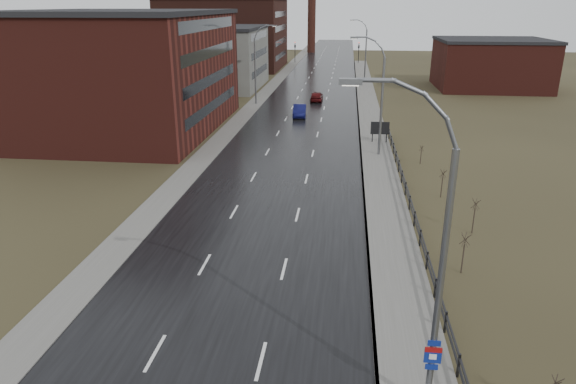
% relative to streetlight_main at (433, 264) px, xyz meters
% --- Properties ---
extents(road, '(14.00, 300.00, 0.06)m').
position_rel_streetlight_main_xyz_m(road, '(-8.47, 58.00, -6.03)').
color(road, black).
rests_on(road, ground).
extents(sidewalk_right, '(3.20, 180.00, 0.18)m').
position_rel_streetlight_main_xyz_m(sidewalk_right, '(0.13, 33.00, -5.97)').
color(sidewalk_right, '#595651').
rests_on(sidewalk_right, ground).
extents(curb_right, '(0.16, 180.00, 0.18)m').
position_rel_streetlight_main_xyz_m(curb_right, '(-1.39, 33.00, -5.97)').
color(curb_right, slate).
rests_on(curb_right, ground).
extents(sidewalk_left, '(2.40, 260.00, 0.12)m').
position_rel_streetlight_main_xyz_m(sidewalk_left, '(-16.67, 58.00, -6.00)').
color(sidewalk_left, '#595651').
rests_on(sidewalk_left, ground).
extents(warehouse_near, '(22.44, 28.56, 13.50)m').
position_rel_streetlight_main_xyz_m(warehouse_near, '(-29.46, 43.00, 0.70)').
color(warehouse_near, '#471914').
rests_on(warehouse_near, ground).
extents(warehouse_mid, '(16.32, 20.40, 10.50)m').
position_rel_streetlight_main_xyz_m(warehouse_mid, '(-26.46, 76.00, -0.80)').
color(warehouse_mid, slate).
rests_on(warehouse_mid, ground).
extents(warehouse_far, '(26.52, 24.48, 15.50)m').
position_rel_streetlight_main_xyz_m(warehouse_far, '(-31.47, 106.00, 1.70)').
color(warehouse_far, '#331611').
rests_on(warehouse_far, ground).
extents(building_right, '(18.36, 16.32, 8.50)m').
position_rel_streetlight_main_xyz_m(building_right, '(21.83, 80.00, -1.80)').
color(building_right, '#471914').
rests_on(building_right, ground).
extents(streetlight_main, '(3.91, 0.29, 12.11)m').
position_rel_streetlight_main_xyz_m(streetlight_main, '(0.00, 0.00, 0.00)').
color(streetlight_main, slate).
rests_on(streetlight_main, ground).
extents(streetlight_right_mid, '(3.36, 0.28, 11.35)m').
position_rel_streetlight_main_xyz_m(streetlight_right_mid, '(0.03, 34.00, -0.22)').
color(streetlight_right_mid, slate).
rests_on(streetlight_right_mid, ground).
extents(streetlight_left, '(3.36, 0.28, 11.35)m').
position_rel_streetlight_main_xyz_m(streetlight_left, '(-16.17, 60.00, -0.22)').
color(streetlight_left, slate).
rests_on(streetlight_left, ground).
extents(streetlight_right_far, '(3.36, 0.28, 11.35)m').
position_rel_streetlight_main_xyz_m(streetlight_right_far, '(0.03, 88.00, -0.22)').
color(streetlight_right_far, slate).
rests_on(streetlight_right_far, ground).
extents(guardrail, '(0.10, 53.05, 1.10)m').
position_rel_streetlight_main_xyz_m(guardrail, '(1.83, 16.32, -5.35)').
color(guardrail, black).
rests_on(guardrail, ground).
extents(shrub_c, '(0.57, 0.60, 2.40)m').
position_rel_streetlight_main_xyz_m(shrub_c, '(3.71, 10.80, -4.79)').
color(shrub_c, '#382D23').
rests_on(shrub_c, ground).
extents(shrub_d, '(0.56, 0.59, 2.38)m').
position_rel_streetlight_main_xyz_m(shrub_d, '(5.49, 16.32, -4.80)').
color(shrub_d, '#382D23').
rests_on(shrub_d, ground).
extents(shrub_e, '(0.54, 0.57, 2.26)m').
position_rel_streetlight_main_xyz_m(shrub_e, '(4.54, 22.88, -4.86)').
color(shrub_e, '#382D23').
rests_on(shrub_e, ground).
extents(shrub_f, '(0.43, 0.45, 1.78)m').
position_rel_streetlight_main_xyz_m(shrub_f, '(4.09, 31.76, -5.12)').
color(shrub_f, '#382D23').
rests_on(shrub_f, ground).
extents(billboard, '(1.96, 0.17, 2.40)m').
position_rel_streetlight_main_xyz_m(billboard, '(0.63, 38.77, -4.43)').
color(billboard, black).
rests_on(billboard, ground).
extents(traffic_light_left, '(0.58, 2.73, 5.30)m').
position_rel_streetlight_main_xyz_m(traffic_light_left, '(-16.47, 118.00, -1.46)').
color(traffic_light_left, black).
rests_on(traffic_light_left, ground).
extents(traffic_light_right, '(0.58, 2.73, 5.30)m').
position_rel_streetlight_main_xyz_m(traffic_light_right, '(-0.47, 118.00, -1.46)').
color(traffic_light_right, black).
rests_on(traffic_light_right, ground).
extents(car_near, '(1.96, 4.90, 1.58)m').
position_rel_streetlight_main_xyz_m(car_near, '(-9.15, 51.67, -5.27)').
color(car_near, '#0D0F44').
rests_on(car_near, ground).
extents(car_far, '(1.84, 4.54, 1.54)m').
position_rel_streetlight_main_xyz_m(car_far, '(-7.60, 63.36, -5.29)').
color(car_far, '#4B0C0E').
rests_on(car_far, ground).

